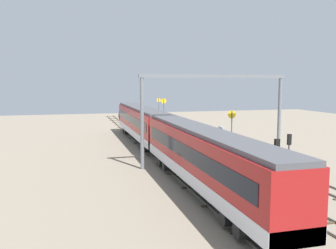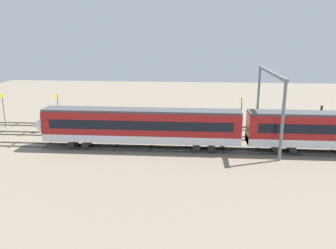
{
  "view_description": "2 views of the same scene",
  "coord_description": "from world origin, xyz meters",
  "px_view_note": "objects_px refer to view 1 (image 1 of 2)",
  "views": [
    {
      "loc": [
        -44.39,
        14.38,
        8.38
      ],
      "look_at": [
        7.35,
        0.36,
        2.13
      ],
      "focal_mm": 38.64,
      "sensor_mm": 36.0,
      "label": 1
    },
    {
      "loc": [
        -0.86,
        44.59,
        13.88
      ],
      "look_at": [
        2.44,
        2.86,
        2.58
      ],
      "focal_mm": 36.41,
      "sensor_mm": 36.0,
      "label": 2
    }
  ],
  "objects_px": {
    "speed_sign_mid_trackside": "(164,109)",
    "signal_light_trackside_approach": "(276,165)",
    "speed_sign_near_foreground": "(159,107)",
    "train": "(161,135)",
    "relay_cabinet": "(222,132)",
    "signal_light_trackside_departure": "(289,151)",
    "speed_sign_far_trackside": "(232,127)",
    "overhead_gantry": "(215,100)"
  },
  "relations": [
    {
      "from": "speed_sign_far_trackside",
      "to": "speed_sign_near_foreground",
      "type": "bearing_deg",
      "value": -0.23
    },
    {
      "from": "overhead_gantry",
      "to": "speed_sign_mid_trackside",
      "type": "relative_size",
      "value": 2.81
    },
    {
      "from": "speed_sign_mid_trackside",
      "to": "signal_light_trackside_departure",
      "type": "distance_m",
      "value": 37.19
    },
    {
      "from": "train",
      "to": "speed_sign_mid_trackside",
      "type": "bearing_deg",
      "value": -15.24
    },
    {
      "from": "speed_sign_far_trackside",
      "to": "relay_cabinet",
      "type": "bearing_deg",
      "value": -19.84
    },
    {
      "from": "speed_sign_mid_trackside",
      "to": "signal_light_trackside_approach",
      "type": "distance_m",
      "value": 43.23
    },
    {
      "from": "speed_sign_far_trackside",
      "to": "signal_light_trackside_approach",
      "type": "height_order",
      "value": "speed_sign_far_trackside"
    },
    {
      "from": "relay_cabinet",
      "to": "speed_sign_mid_trackside",
      "type": "bearing_deg",
      "value": 27.97
    },
    {
      "from": "train",
      "to": "signal_light_trackside_approach",
      "type": "distance_m",
      "value": 18.4
    },
    {
      "from": "speed_sign_mid_trackside",
      "to": "signal_light_trackside_departure",
      "type": "height_order",
      "value": "speed_sign_mid_trackside"
    },
    {
      "from": "overhead_gantry",
      "to": "relay_cabinet",
      "type": "xyz_separation_m",
      "value": [
        17.39,
        -8.54,
        -5.86
      ]
    },
    {
      "from": "speed_sign_near_foreground",
      "to": "relay_cabinet",
      "type": "bearing_deg",
      "value": -166.37
    },
    {
      "from": "train",
      "to": "signal_light_trackside_departure",
      "type": "height_order",
      "value": "train"
    },
    {
      "from": "speed_sign_mid_trackside",
      "to": "relay_cabinet",
      "type": "height_order",
      "value": "speed_sign_mid_trackside"
    },
    {
      "from": "signal_light_trackside_approach",
      "to": "signal_light_trackside_departure",
      "type": "distance_m",
      "value": 7.65
    },
    {
      "from": "overhead_gantry",
      "to": "relay_cabinet",
      "type": "distance_m",
      "value": 20.24
    },
    {
      "from": "speed_sign_far_trackside",
      "to": "relay_cabinet",
      "type": "relative_size",
      "value": 3.37
    },
    {
      "from": "train",
      "to": "speed_sign_near_foreground",
      "type": "distance_m",
      "value": 34.85
    },
    {
      "from": "speed_sign_far_trackside",
      "to": "signal_light_trackside_departure",
      "type": "height_order",
      "value": "speed_sign_far_trackside"
    },
    {
      "from": "speed_sign_far_trackside",
      "to": "train",
      "type": "bearing_deg",
      "value": 80.96
    },
    {
      "from": "train",
      "to": "speed_sign_mid_trackside",
      "type": "height_order",
      "value": "speed_sign_mid_trackside"
    },
    {
      "from": "speed_sign_near_foreground",
      "to": "signal_light_trackside_departure",
      "type": "relative_size",
      "value": 1.26
    },
    {
      "from": "overhead_gantry",
      "to": "speed_sign_far_trackside",
      "type": "height_order",
      "value": "overhead_gantry"
    },
    {
      "from": "speed_sign_far_trackside",
      "to": "signal_light_trackside_departure",
      "type": "xyz_separation_m",
      "value": [
        -10.98,
        -0.05,
        -0.69
      ]
    },
    {
      "from": "speed_sign_far_trackside",
      "to": "signal_light_trackside_approach",
      "type": "bearing_deg",
      "value": 164.13
    },
    {
      "from": "overhead_gantry",
      "to": "speed_sign_mid_trackside",
      "type": "bearing_deg",
      "value": -4.43
    },
    {
      "from": "train",
      "to": "speed_sign_far_trackside",
      "type": "relative_size",
      "value": 9.54
    },
    {
      "from": "signal_light_trackside_departure",
      "to": "speed_sign_far_trackside",
      "type": "bearing_deg",
      "value": 0.25
    },
    {
      "from": "speed_sign_near_foreground",
      "to": "signal_light_trackside_approach",
      "type": "bearing_deg",
      "value": 174.58
    },
    {
      "from": "train",
      "to": "signal_light_trackside_departure",
      "type": "xyz_separation_m",
      "value": [
        -12.23,
        -7.93,
        0.07
      ]
    },
    {
      "from": "signal_light_trackside_departure",
      "to": "relay_cabinet",
      "type": "xyz_separation_m",
      "value": [
        25.35,
        -5.14,
        -1.95
      ]
    },
    {
      "from": "train",
      "to": "signal_light_trackside_departure",
      "type": "relative_size",
      "value": 12.18
    },
    {
      "from": "overhead_gantry",
      "to": "speed_sign_far_trackside",
      "type": "relative_size",
      "value": 2.93
    },
    {
      "from": "speed_sign_near_foreground",
      "to": "signal_light_trackside_approach",
      "type": "relative_size",
      "value": 1.08
    },
    {
      "from": "train",
      "to": "speed_sign_mid_trackside",
      "type": "relative_size",
      "value": 9.13
    },
    {
      "from": "signal_light_trackside_approach",
      "to": "speed_sign_mid_trackside",
      "type": "bearing_deg",
      "value": -4.92
    },
    {
      "from": "overhead_gantry",
      "to": "speed_sign_mid_trackside",
      "type": "height_order",
      "value": "overhead_gantry"
    },
    {
      "from": "train",
      "to": "speed_sign_far_trackside",
      "type": "xyz_separation_m",
      "value": [
        -1.25,
        -7.88,
        0.76
      ]
    },
    {
      "from": "speed_sign_near_foreground",
      "to": "speed_sign_mid_trackside",
      "type": "relative_size",
      "value": 0.94
    },
    {
      "from": "overhead_gantry",
      "to": "speed_sign_near_foreground",
      "type": "height_order",
      "value": "overhead_gantry"
    },
    {
      "from": "overhead_gantry",
      "to": "speed_sign_far_trackside",
      "type": "xyz_separation_m",
      "value": [
        3.02,
        -3.36,
        -3.23
      ]
    },
    {
      "from": "speed_sign_near_foreground",
      "to": "speed_sign_mid_trackside",
      "type": "bearing_deg",
      "value": 172.18
    }
  ]
}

